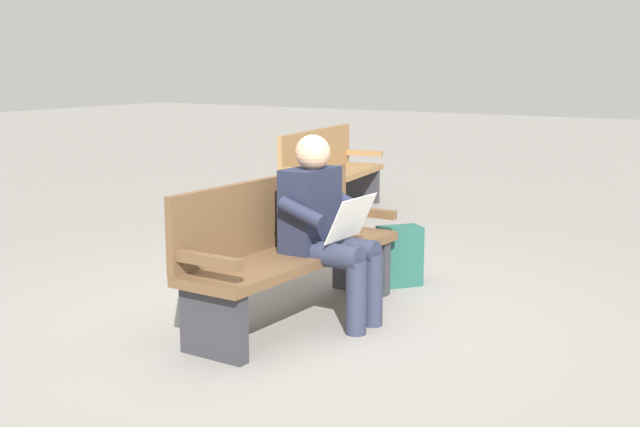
{
  "coord_description": "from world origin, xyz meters",
  "views": [
    {
      "loc": [
        4.15,
        2.81,
        1.63
      ],
      "look_at": [
        -0.04,
        0.15,
        0.7
      ],
      "focal_mm": 46.15,
      "sensor_mm": 36.0,
      "label": 1
    }
  ],
  "objects_px": {
    "bench_near": "(287,249)",
    "person_seated": "(325,224)",
    "bench_far": "(329,171)",
    "backpack": "(399,256)"
  },
  "relations": [
    {
      "from": "backpack",
      "to": "bench_far",
      "type": "height_order",
      "value": "bench_far"
    },
    {
      "from": "person_seated",
      "to": "bench_far",
      "type": "height_order",
      "value": "person_seated"
    },
    {
      "from": "bench_near",
      "to": "backpack",
      "type": "xyz_separation_m",
      "value": [
        -1.1,
        0.23,
        -0.24
      ]
    },
    {
      "from": "person_seated",
      "to": "backpack",
      "type": "xyz_separation_m",
      "value": [
        -1.02,
        -0.0,
        -0.41
      ]
    },
    {
      "from": "person_seated",
      "to": "backpack",
      "type": "distance_m",
      "value": 1.1
    },
    {
      "from": "bench_near",
      "to": "person_seated",
      "type": "bearing_deg",
      "value": 109.4
    },
    {
      "from": "bench_far",
      "to": "backpack",
      "type": "bearing_deg",
      "value": 32.94
    },
    {
      "from": "bench_near",
      "to": "person_seated",
      "type": "relative_size",
      "value": 1.53
    },
    {
      "from": "bench_near",
      "to": "backpack",
      "type": "bearing_deg",
      "value": 168.96
    },
    {
      "from": "bench_near",
      "to": "person_seated",
      "type": "xyz_separation_m",
      "value": [
        -0.08,
        0.23,
        0.17
      ]
    }
  ]
}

